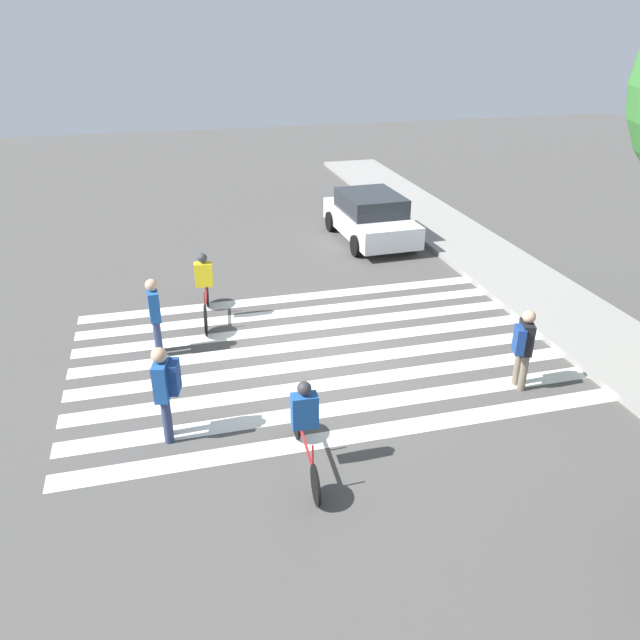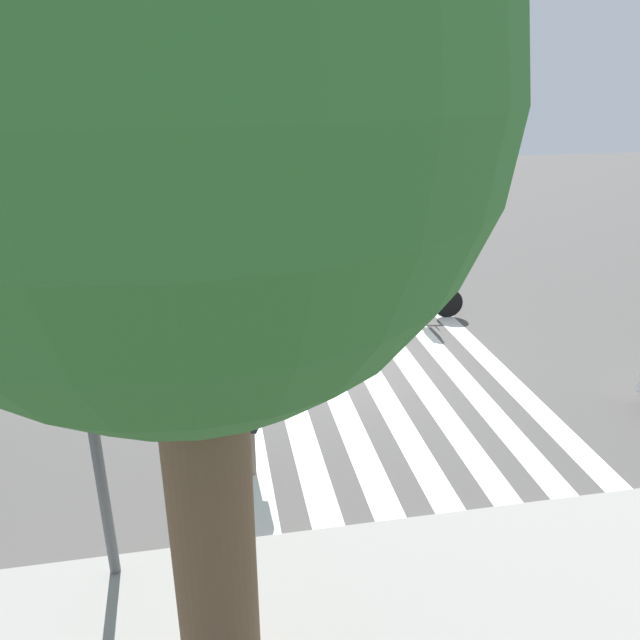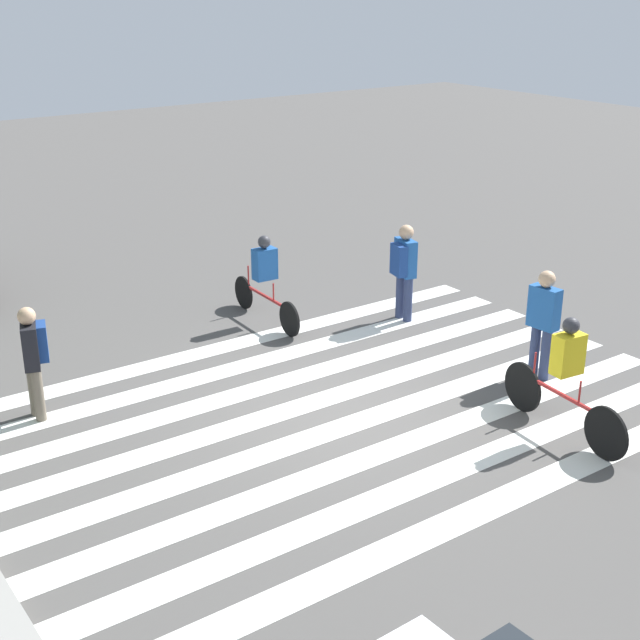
{
  "view_description": "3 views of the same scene",
  "coord_description": "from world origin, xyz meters",
  "px_view_note": "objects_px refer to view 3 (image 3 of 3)",
  "views": [
    {
      "loc": [
        11.2,
        -2.81,
        6.42
      ],
      "look_at": [
        0.97,
        -0.14,
        1.27
      ],
      "focal_mm": 35.0,
      "sensor_mm": 36.0,
      "label": 1
    },
    {
      "loc": [
        2.57,
        11.24,
        5.56
      ],
      "look_at": [
        0.58,
        0.53,
        1.17
      ],
      "focal_mm": 35.0,
      "sensor_mm": 36.0,
      "label": 2
    },
    {
      "loc": [
        -8.96,
        6.7,
        5.7
      ],
      "look_at": [
        0.05,
        0.26,
        1.42
      ],
      "focal_mm": 50.0,
      "sensor_mm": 36.0,
      "label": 3
    }
  ],
  "objects_px": {
    "pedestrian_adult_blue_shirt": "(404,265)",
    "cyclist_mid_street": "(566,373)",
    "pedestrian_child_with_backpack": "(34,353)",
    "pedestrian_adult_yellow_jacket": "(543,318)",
    "cyclist_near_curb": "(265,275)"
  },
  "relations": [
    {
      "from": "pedestrian_adult_yellow_jacket",
      "to": "cyclist_near_curb",
      "type": "xyz_separation_m",
      "value": [
        4.38,
        2.13,
        -0.1
      ]
    },
    {
      "from": "pedestrian_child_with_backpack",
      "to": "pedestrian_adult_yellow_jacket",
      "type": "distance_m",
      "value": 7.31
    },
    {
      "from": "pedestrian_child_with_backpack",
      "to": "cyclist_mid_street",
      "type": "relative_size",
      "value": 0.72
    },
    {
      "from": "pedestrian_adult_blue_shirt",
      "to": "cyclist_mid_street",
      "type": "bearing_deg",
      "value": 0.08
    },
    {
      "from": "pedestrian_adult_blue_shirt",
      "to": "cyclist_mid_street",
      "type": "relative_size",
      "value": 0.77
    },
    {
      "from": "pedestrian_adult_blue_shirt",
      "to": "pedestrian_adult_yellow_jacket",
      "type": "distance_m",
      "value": 3.05
    },
    {
      "from": "pedestrian_adult_yellow_jacket",
      "to": "cyclist_mid_street",
      "type": "bearing_deg",
      "value": 136.77
    },
    {
      "from": "pedestrian_adult_blue_shirt",
      "to": "cyclist_near_curb",
      "type": "relative_size",
      "value": 0.78
    },
    {
      "from": "pedestrian_child_with_backpack",
      "to": "pedestrian_adult_blue_shirt",
      "type": "xyz_separation_m",
      "value": [
        -0.06,
        -6.5,
        0.06
      ]
    },
    {
      "from": "pedestrian_child_with_backpack",
      "to": "cyclist_mid_street",
      "type": "height_order",
      "value": "cyclist_mid_street"
    },
    {
      "from": "pedestrian_adult_blue_shirt",
      "to": "pedestrian_adult_yellow_jacket",
      "type": "relative_size",
      "value": 1.02
    },
    {
      "from": "pedestrian_adult_yellow_jacket",
      "to": "pedestrian_child_with_backpack",
      "type": "bearing_deg",
      "value": 60.78
    },
    {
      "from": "pedestrian_child_with_backpack",
      "to": "pedestrian_adult_yellow_jacket",
      "type": "xyz_separation_m",
      "value": [
        -3.11,
        -6.61,
        0.01
      ]
    },
    {
      "from": "cyclist_mid_street",
      "to": "cyclist_near_curb",
      "type": "distance_m",
      "value": 5.85
    },
    {
      "from": "pedestrian_adult_yellow_jacket",
      "to": "cyclist_mid_street",
      "type": "xyz_separation_m",
      "value": [
        -1.39,
        1.13,
        -0.08
      ]
    }
  ]
}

